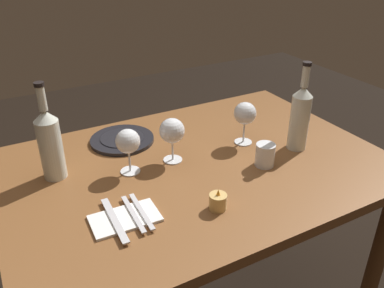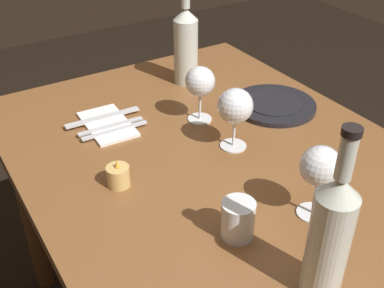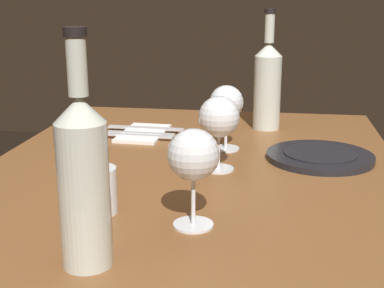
{
  "view_description": "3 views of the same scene",
  "coord_description": "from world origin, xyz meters",
  "px_view_note": "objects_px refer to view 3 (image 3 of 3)",
  "views": [
    {
      "loc": [
        0.59,
        1.04,
        1.46
      ],
      "look_at": [
        0.03,
        0.03,
        0.84
      ],
      "focal_mm": 37.67,
      "sensor_mm": 36.0,
      "label": 1
    },
    {
      "loc": [
        -0.74,
        0.56,
        1.4
      ],
      "look_at": [
        0.05,
        0.07,
        0.8
      ],
      "focal_mm": 45.01,
      "sensor_mm": 36.0,
      "label": 2
    },
    {
      "loc": [
        -1.03,
        -0.17,
        1.11
      ],
      "look_at": [
        -0.03,
        -0.01,
        0.82
      ],
      "focal_mm": 50.76,
      "sensor_mm": 36.0,
      "label": 3
    }
  ],
  "objects_px": {
    "fork_inner": "(141,133)",
    "table_knife": "(146,128)",
    "folded_napkin": "(143,133)",
    "wine_glass_right": "(193,157)",
    "wine_bottle_second": "(267,84)",
    "votive_candle": "(80,152)",
    "water_tumbler": "(98,192)",
    "fork_outer": "(139,136)",
    "wine_glass_centre": "(219,118)",
    "dinner_plate": "(320,156)",
    "wine_bottle": "(83,178)",
    "wine_glass_left": "(226,104)"
  },
  "relations": [
    {
      "from": "water_tumbler",
      "to": "wine_bottle_second",
      "type": "bearing_deg",
      "value": -23.02
    },
    {
      "from": "wine_glass_right",
      "to": "table_knife",
      "type": "relative_size",
      "value": 0.77
    },
    {
      "from": "wine_bottle_second",
      "to": "fork_inner",
      "type": "height_order",
      "value": "wine_bottle_second"
    },
    {
      "from": "fork_outer",
      "to": "votive_candle",
      "type": "bearing_deg",
      "value": 158.13
    },
    {
      "from": "folded_napkin",
      "to": "fork_inner",
      "type": "xyz_separation_m",
      "value": [
        -0.03,
        0.0,
        0.01
      ]
    },
    {
      "from": "water_tumbler",
      "to": "fork_outer",
      "type": "height_order",
      "value": "water_tumbler"
    },
    {
      "from": "folded_napkin",
      "to": "fork_outer",
      "type": "height_order",
      "value": "fork_outer"
    },
    {
      "from": "wine_glass_right",
      "to": "wine_bottle_second",
      "type": "relative_size",
      "value": 0.5
    },
    {
      "from": "fork_outer",
      "to": "wine_bottle_second",
      "type": "bearing_deg",
      "value": -62.07
    },
    {
      "from": "wine_glass_left",
      "to": "wine_bottle_second",
      "type": "bearing_deg",
      "value": -22.28
    },
    {
      "from": "votive_candle",
      "to": "water_tumbler",
      "type": "bearing_deg",
      "value": -154.3
    },
    {
      "from": "folded_napkin",
      "to": "fork_inner",
      "type": "bearing_deg",
      "value": 180.0
    },
    {
      "from": "wine_bottle_second",
      "to": "folded_napkin",
      "type": "bearing_deg",
      "value": 110.49
    },
    {
      "from": "wine_glass_right",
      "to": "wine_glass_centre",
      "type": "bearing_deg",
      "value": -1.98
    },
    {
      "from": "water_tumbler",
      "to": "folded_napkin",
      "type": "bearing_deg",
      "value": 5.2
    },
    {
      "from": "fork_inner",
      "to": "folded_napkin",
      "type": "bearing_deg",
      "value": -0.0
    },
    {
      "from": "fork_inner",
      "to": "table_knife",
      "type": "height_order",
      "value": "same"
    },
    {
      "from": "wine_bottle",
      "to": "fork_outer",
      "type": "relative_size",
      "value": 1.8
    },
    {
      "from": "wine_glass_right",
      "to": "fork_inner",
      "type": "distance_m",
      "value": 0.58
    },
    {
      "from": "wine_bottle",
      "to": "fork_inner",
      "type": "distance_m",
      "value": 0.69
    },
    {
      "from": "dinner_plate",
      "to": "fork_outer",
      "type": "distance_m",
      "value": 0.46
    },
    {
      "from": "wine_glass_centre",
      "to": "wine_bottle",
      "type": "height_order",
      "value": "wine_bottle"
    },
    {
      "from": "votive_candle",
      "to": "wine_bottle_second",
      "type": "bearing_deg",
      "value": -47.11
    },
    {
      "from": "wine_bottle",
      "to": "fork_outer",
      "type": "bearing_deg",
      "value": 7.95
    },
    {
      "from": "water_tumbler",
      "to": "table_knife",
      "type": "relative_size",
      "value": 0.38
    },
    {
      "from": "wine_bottle_second",
      "to": "fork_inner",
      "type": "xyz_separation_m",
      "value": [
        -0.14,
        0.32,
        -0.11
      ]
    },
    {
      "from": "wine_glass_centre",
      "to": "dinner_plate",
      "type": "height_order",
      "value": "wine_glass_centre"
    },
    {
      "from": "fork_inner",
      "to": "table_knife",
      "type": "distance_m",
      "value": 0.06
    },
    {
      "from": "wine_glass_right",
      "to": "dinner_plate",
      "type": "height_order",
      "value": "wine_glass_right"
    },
    {
      "from": "fork_outer",
      "to": "table_knife",
      "type": "xyz_separation_m",
      "value": [
        0.08,
        -0.0,
        0.0
      ]
    },
    {
      "from": "wine_bottle_second",
      "to": "wine_glass_centre",
      "type": "bearing_deg",
      "value": 166.34
    },
    {
      "from": "table_knife",
      "to": "fork_outer",
      "type": "bearing_deg",
      "value": 180.0
    },
    {
      "from": "dinner_plate",
      "to": "wine_bottle",
      "type": "bearing_deg",
      "value": 146.95
    },
    {
      "from": "wine_glass_right",
      "to": "wine_glass_centre",
      "type": "height_order",
      "value": "wine_glass_right"
    },
    {
      "from": "votive_candle",
      "to": "fork_inner",
      "type": "xyz_separation_m",
      "value": [
        0.23,
        -0.08,
        -0.01
      ]
    },
    {
      "from": "water_tumbler",
      "to": "folded_napkin",
      "type": "xyz_separation_m",
      "value": [
        0.52,
        0.05,
        -0.03
      ]
    },
    {
      "from": "wine_glass_centre",
      "to": "fork_outer",
      "type": "xyz_separation_m",
      "value": [
        0.21,
        0.23,
        -0.1
      ]
    },
    {
      "from": "votive_candle",
      "to": "dinner_plate",
      "type": "relative_size",
      "value": 0.28
    },
    {
      "from": "wine_glass_left",
      "to": "votive_candle",
      "type": "height_order",
      "value": "wine_glass_left"
    },
    {
      "from": "folded_napkin",
      "to": "wine_glass_right",
      "type": "bearing_deg",
      "value": -158.58
    },
    {
      "from": "water_tumbler",
      "to": "wine_glass_right",
      "type": "bearing_deg",
      "value": -100.61
    },
    {
      "from": "fork_outer",
      "to": "folded_napkin",
      "type": "bearing_deg",
      "value": -0.0
    },
    {
      "from": "wine_glass_centre",
      "to": "wine_bottle",
      "type": "distance_m",
      "value": 0.46
    },
    {
      "from": "water_tumbler",
      "to": "fork_outer",
      "type": "distance_m",
      "value": 0.47
    },
    {
      "from": "wine_bottle",
      "to": "dinner_plate",
      "type": "relative_size",
      "value": 1.35
    },
    {
      "from": "wine_glass_left",
      "to": "dinner_plate",
      "type": "bearing_deg",
      "value": -103.2
    },
    {
      "from": "wine_glass_right",
      "to": "fork_inner",
      "type": "relative_size",
      "value": 0.9
    },
    {
      "from": "wine_glass_left",
      "to": "table_knife",
      "type": "relative_size",
      "value": 0.74
    },
    {
      "from": "wine_glass_right",
      "to": "folded_napkin",
      "type": "bearing_deg",
      "value": 21.42
    },
    {
      "from": "dinner_plate",
      "to": "table_knife",
      "type": "height_order",
      "value": "dinner_plate"
    }
  ]
}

